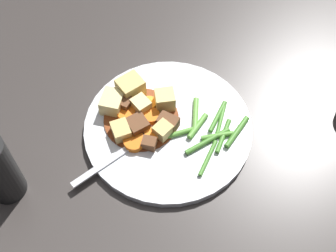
{
  "coord_description": "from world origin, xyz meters",
  "views": [
    {
      "loc": [
        -0.18,
        0.36,
        0.64
      ],
      "look_at": [
        0.0,
        0.0,
        0.01
      ],
      "focal_mm": 50.07,
      "sensor_mm": 36.0,
      "label": 1
    }
  ],
  "objects_px": {
    "carrot_slice_4": "(134,142)",
    "meat_chunk_1": "(123,103)",
    "carrot_slice_3": "(126,114)",
    "meat_chunk_3": "(149,143)",
    "potato_chunk_5": "(131,88)",
    "meat_chunk_0": "(168,125)",
    "carrot_slice_1": "(150,118)",
    "potato_chunk_3": "(121,131)",
    "potato_chunk_4": "(161,130)",
    "carrot_slice_2": "(152,135)",
    "potato_chunk_0": "(141,106)",
    "potato_chunk_1": "(112,102)",
    "meat_chunk_2": "(138,125)",
    "potato_chunk_2": "(165,100)",
    "carrot_slice_0": "(149,103)",
    "dinner_plate": "(168,128)",
    "fork": "(123,151)"
  },
  "relations": [
    {
      "from": "meat_chunk_0",
      "to": "meat_chunk_2",
      "type": "xyz_separation_m",
      "value": [
        0.04,
        0.02,
        0.0
      ]
    },
    {
      "from": "carrot_slice_1",
      "to": "carrot_slice_2",
      "type": "xyz_separation_m",
      "value": [
        -0.02,
        0.03,
        -0.0
      ]
    },
    {
      "from": "potato_chunk_1",
      "to": "potato_chunk_5",
      "type": "height_order",
      "value": "potato_chunk_5"
    },
    {
      "from": "carrot_slice_4",
      "to": "fork",
      "type": "bearing_deg",
      "value": 68.68
    },
    {
      "from": "carrot_slice_2",
      "to": "meat_chunk_0",
      "type": "height_order",
      "value": "meat_chunk_0"
    },
    {
      "from": "meat_chunk_1",
      "to": "meat_chunk_3",
      "type": "distance_m",
      "value": 0.09
    },
    {
      "from": "carrot_slice_2",
      "to": "potato_chunk_3",
      "type": "relative_size",
      "value": 0.76
    },
    {
      "from": "meat_chunk_0",
      "to": "meat_chunk_2",
      "type": "distance_m",
      "value": 0.05
    },
    {
      "from": "dinner_plate",
      "to": "potato_chunk_2",
      "type": "relative_size",
      "value": 8.22
    },
    {
      "from": "potato_chunk_0",
      "to": "potato_chunk_2",
      "type": "height_order",
      "value": "potato_chunk_2"
    },
    {
      "from": "potato_chunk_1",
      "to": "potato_chunk_3",
      "type": "xyz_separation_m",
      "value": [
        -0.04,
        0.04,
        -0.0
      ]
    },
    {
      "from": "potato_chunk_3",
      "to": "meat_chunk_3",
      "type": "bearing_deg",
      "value": -178.87
    },
    {
      "from": "fork",
      "to": "carrot_slice_3",
      "type": "bearing_deg",
      "value": -65.1
    },
    {
      "from": "dinner_plate",
      "to": "meat_chunk_1",
      "type": "bearing_deg",
      "value": 0.3
    },
    {
      "from": "carrot_slice_0",
      "to": "potato_chunk_5",
      "type": "xyz_separation_m",
      "value": [
        0.04,
        -0.01,
        0.01
      ]
    },
    {
      "from": "carrot_slice_2",
      "to": "potato_chunk_2",
      "type": "height_order",
      "value": "potato_chunk_2"
    },
    {
      "from": "potato_chunk_5",
      "to": "meat_chunk_0",
      "type": "xyz_separation_m",
      "value": [
        -0.09,
        0.03,
        -0.01
      ]
    },
    {
      "from": "carrot_slice_2",
      "to": "meat_chunk_3",
      "type": "bearing_deg",
      "value": 103.79
    },
    {
      "from": "carrot_slice_3",
      "to": "potato_chunk_5",
      "type": "relative_size",
      "value": 0.76
    },
    {
      "from": "dinner_plate",
      "to": "meat_chunk_2",
      "type": "height_order",
      "value": "meat_chunk_2"
    },
    {
      "from": "potato_chunk_5",
      "to": "meat_chunk_3",
      "type": "distance_m",
      "value": 0.11
    },
    {
      "from": "carrot_slice_2",
      "to": "potato_chunk_4",
      "type": "relative_size",
      "value": 0.92
    },
    {
      "from": "dinner_plate",
      "to": "meat_chunk_1",
      "type": "relative_size",
      "value": 9.14
    },
    {
      "from": "meat_chunk_1",
      "to": "meat_chunk_2",
      "type": "bearing_deg",
      "value": 147.73
    },
    {
      "from": "carrot_slice_1",
      "to": "carrot_slice_2",
      "type": "relative_size",
      "value": 1.18
    },
    {
      "from": "carrot_slice_3",
      "to": "potato_chunk_2",
      "type": "xyz_separation_m",
      "value": [
        -0.05,
        -0.05,
        0.01
      ]
    },
    {
      "from": "potato_chunk_2",
      "to": "meat_chunk_1",
      "type": "height_order",
      "value": "potato_chunk_2"
    },
    {
      "from": "carrot_slice_4",
      "to": "meat_chunk_1",
      "type": "bearing_deg",
      "value": -46.53
    },
    {
      "from": "carrot_slice_3",
      "to": "meat_chunk_3",
      "type": "xyz_separation_m",
      "value": [
        -0.06,
        0.03,
        0.0
      ]
    },
    {
      "from": "carrot_slice_2",
      "to": "potato_chunk_1",
      "type": "xyz_separation_m",
      "value": [
        0.08,
        -0.02,
        0.01
      ]
    },
    {
      "from": "dinner_plate",
      "to": "potato_chunk_5",
      "type": "bearing_deg",
      "value": -19.13
    },
    {
      "from": "carrot_slice_2",
      "to": "potato_chunk_2",
      "type": "xyz_separation_m",
      "value": [
        0.01,
        -0.06,
        0.01
      ]
    },
    {
      "from": "carrot_slice_1",
      "to": "meat_chunk_1",
      "type": "bearing_deg",
      "value": -3.38
    },
    {
      "from": "carrot_slice_1",
      "to": "potato_chunk_4",
      "type": "xyz_separation_m",
      "value": [
        -0.03,
        0.01,
        0.0
      ]
    },
    {
      "from": "carrot_slice_4",
      "to": "potato_chunk_5",
      "type": "xyz_separation_m",
      "value": [
        0.05,
        -0.08,
        0.01
      ]
    },
    {
      "from": "potato_chunk_1",
      "to": "meat_chunk_2",
      "type": "xyz_separation_m",
      "value": [
        -0.06,
        0.02,
        -0.0
      ]
    },
    {
      "from": "carrot_slice_2",
      "to": "potato_chunk_1",
      "type": "relative_size",
      "value": 0.6
    },
    {
      "from": "potato_chunk_3",
      "to": "potato_chunk_4",
      "type": "height_order",
      "value": "same"
    },
    {
      "from": "potato_chunk_3",
      "to": "meat_chunk_0",
      "type": "height_order",
      "value": "potato_chunk_3"
    },
    {
      "from": "carrot_slice_4",
      "to": "potato_chunk_0",
      "type": "height_order",
      "value": "potato_chunk_0"
    },
    {
      "from": "potato_chunk_2",
      "to": "carrot_slice_0",
      "type": "bearing_deg",
      "value": 21.15
    },
    {
      "from": "meat_chunk_1",
      "to": "potato_chunk_1",
      "type": "bearing_deg",
      "value": 23.5
    },
    {
      "from": "carrot_slice_0",
      "to": "meat_chunk_0",
      "type": "xyz_separation_m",
      "value": [
        -0.05,
        0.03,
        0.01
      ]
    },
    {
      "from": "carrot_slice_0",
      "to": "potato_chunk_5",
      "type": "relative_size",
      "value": 0.64
    },
    {
      "from": "carrot_slice_4",
      "to": "potato_chunk_0",
      "type": "xyz_separation_m",
      "value": [
        0.02,
        -0.06,
        0.01
      ]
    },
    {
      "from": "carrot_slice_3",
      "to": "fork",
      "type": "height_order",
      "value": "carrot_slice_3"
    },
    {
      "from": "potato_chunk_2",
      "to": "meat_chunk_2",
      "type": "height_order",
      "value": "potato_chunk_2"
    },
    {
      "from": "carrot_slice_3",
      "to": "potato_chunk_0",
      "type": "distance_m",
      "value": 0.03
    },
    {
      "from": "carrot_slice_1",
      "to": "potato_chunk_5",
      "type": "height_order",
      "value": "potato_chunk_5"
    },
    {
      "from": "carrot_slice_0",
      "to": "carrot_slice_1",
      "type": "xyz_separation_m",
      "value": [
        -0.02,
        0.03,
        0.0
      ]
    }
  ]
}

